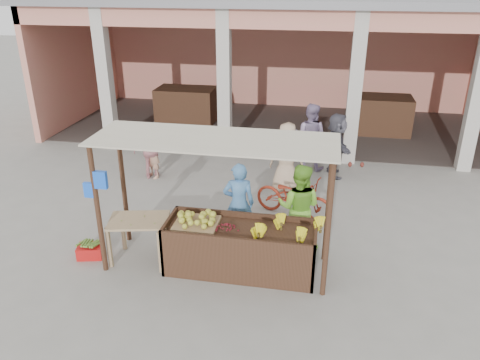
% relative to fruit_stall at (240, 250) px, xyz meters
% --- Properties ---
extents(ground, '(60.00, 60.00, 0.00)m').
position_rel_fruit_stall_xyz_m(ground, '(-0.50, 0.00, -0.40)').
color(ground, gray).
rests_on(ground, ground).
extents(market_building, '(14.40, 6.40, 4.20)m').
position_rel_fruit_stall_xyz_m(market_building, '(-0.45, 8.93, 2.30)').
color(market_building, tan).
rests_on(market_building, ground).
extents(fruit_stall, '(2.60, 0.95, 0.80)m').
position_rel_fruit_stall_xyz_m(fruit_stall, '(0.00, 0.00, 0.00)').
color(fruit_stall, '#462A1C').
rests_on(fruit_stall, ground).
extents(stall_awning, '(4.09, 1.35, 2.39)m').
position_rel_fruit_stall_xyz_m(stall_awning, '(-0.51, 0.06, 1.58)').
color(stall_awning, '#462A1C').
rests_on(stall_awning, ground).
extents(banana_heap, '(1.14, 0.62, 0.21)m').
position_rel_fruit_stall_xyz_m(banana_heap, '(0.82, -0.03, 0.50)').
color(banana_heap, yellow).
rests_on(banana_heap, fruit_stall).
extents(melon_tray, '(0.75, 0.65, 0.20)m').
position_rel_fruit_stall_xyz_m(melon_tray, '(-0.78, 0.01, 0.49)').
color(melon_tray, '#9B7850').
rests_on(melon_tray, fruit_stall).
extents(berry_heap, '(0.41, 0.34, 0.13)m').
position_rel_fruit_stall_xyz_m(berry_heap, '(-0.23, -0.06, 0.47)').
color(berry_heap, maroon).
rests_on(berry_heap, fruit_stall).
extents(side_table, '(1.16, 0.90, 0.84)m').
position_rel_fruit_stall_xyz_m(side_table, '(-1.82, -0.04, 0.30)').
color(side_table, tan).
rests_on(side_table, ground).
extents(papaya_pile, '(0.77, 0.44, 0.22)m').
position_rel_fruit_stall_xyz_m(papaya_pile, '(-1.82, -0.04, 0.55)').
color(papaya_pile, '#528F2E').
rests_on(papaya_pile, side_table).
extents(red_crate, '(0.52, 0.42, 0.24)m').
position_rel_fruit_stall_xyz_m(red_crate, '(-2.80, -0.12, -0.28)').
color(red_crate, red).
rests_on(red_crate, ground).
extents(plantain_bundle, '(0.35, 0.24, 0.07)m').
position_rel_fruit_stall_xyz_m(plantain_bundle, '(-2.80, -0.12, -0.13)').
color(plantain_bundle, olive).
rests_on(plantain_bundle, red_crate).
extents(produce_sacks, '(0.73, 0.45, 0.55)m').
position_rel_fruit_stall_xyz_m(produce_sacks, '(2.21, 5.28, -0.12)').
color(produce_sacks, maroon).
rests_on(produce_sacks, ground).
extents(vendor_blue, '(0.74, 0.61, 1.75)m').
position_rel_fruit_stall_xyz_m(vendor_blue, '(-0.20, 0.92, 0.48)').
color(vendor_blue, '#4C85C1').
rests_on(vendor_blue, ground).
extents(vendor_green, '(0.92, 0.61, 1.78)m').
position_rel_fruit_stall_xyz_m(vendor_green, '(0.93, 0.94, 0.49)').
color(vendor_green, '#7DC838').
rests_on(vendor_green, ground).
extents(motorcycle, '(1.18, 1.92, 0.95)m').
position_rel_fruit_stall_xyz_m(motorcycle, '(0.75, 2.17, 0.07)').
color(motorcycle, maroon).
rests_on(motorcycle, ground).
extents(shopper_b, '(1.04, 0.79, 1.57)m').
position_rel_fruit_stall_xyz_m(shopper_b, '(-2.96, 3.60, 0.38)').
color(shopper_b, pink).
rests_on(shopper_b, ground).
extents(shopper_c, '(0.92, 0.61, 1.88)m').
position_rel_fruit_stall_xyz_m(shopper_c, '(0.47, 3.42, 0.54)').
color(shopper_c, tan).
rests_on(shopper_c, ground).
extents(shopper_d, '(0.89, 1.69, 1.75)m').
position_rel_fruit_stall_xyz_m(shopper_d, '(1.61, 4.59, 0.47)').
color(shopper_d, '#4C4A56').
rests_on(shopper_d, ground).
extents(shopper_e, '(0.67, 0.63, 1.44)m').
position_rel_fruit_stall_xyz_m(shopper_e, '(-2.95, 3.63, 0.32)').
color(shopper_e, tan).
rests_on(shopper_e, ground).
extents(shopper_f, '(1.06, 0.77, 1.94)m').
position_rel_fruit_stall_xyz_m(shopper_f, '(0.93, 4.99, 0.57)').
color(shopper_f, gray).
rests_on(shopper_f, ground).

